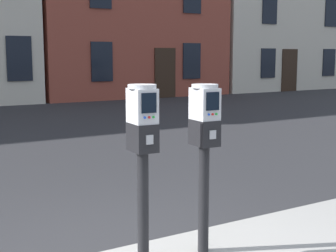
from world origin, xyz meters
The scene contains 2 objects.
parking_meter_near_kerb centered at (0.10, -0.25, 1.13)m, with size 0.23×0.26×1.43m.
parking_meter_twin_adjacent centered at (0.68, -0.25, 1.12)m, with size 0.23×0.26×1.42m.
Camera 1 is at (-1.61, -3.43, 1.79)m, focal length 51.72 mm.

